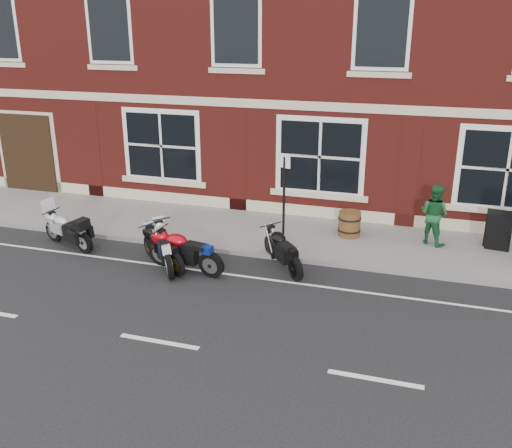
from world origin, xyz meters
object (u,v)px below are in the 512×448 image
at_px(moto_naked_black, 283,248).
at_px(moto_touring_silver, 67,228).
at_px(moto_sport_red, 184,250).
at_px(barrel_planter, 349,224).
at_px(moto_sport_silver, 166,245).
at_px(parking_sign, 284,194).
at_px(moto_sport_black, 163,247).
at_px(a_board_sign, 498,231).
at_px(pedestrian_right, 434,214).

bearing_deg(moto_naked_black, moto_touring_silver, 143.61).
bearing_deg(moto_sport_red, barrel_planter, -36.92).
distance_m(moto_sport_red, moto_sport_silver, 0.56).
bearing_deg(parking_sign, moto_touring_silver, -142.08).
bearing_deg(barrel_planter, parking_sign, -141.40).
bearing_deg(moto_sport_black, parking_sign, -17.12).
height_order(moto_sport_black, moto_sport_silver, moto_sport_silver).
height_order(moto_sport_black, a_board_sign, a_board_sign).
height_order(moto_sport_silver, moto_naked_black, moto_sport_silver).
bearing_deg(moto_sport_silver, barrel_planter, 4.84).
bearing_deg(a_board_sign, moto_naked_black, -145.45).
xyz_separation_m(moto_sport_black, a_board_sign, (7.81, 3.19, 0.12)).
xyz_separation_m(moto_touring_silver, moto_sport_red, (3.58, -0.52, 0.03)).
distance_m(moto_naked_black, a_board_sign, 5.57).
distance_m(pedestrian_right, parking_sign, 3.97).
distance_m(moto_touring_silver, moto_naked_black, 5.80).
xyz_separation_m(moto_touring_silver, parking_sign, (5.51, 1.42, 1.02)).
bearing_deg(a_board_sign, moto_touring_silver, -157.25).
bearing_deg(moto_touring_silver, moto_naked_black, -66.73).
bearing_deg(barrel_planter, moto_sport_black, -143.08).
bearing_deg(moto_touring_silver, barrel_planter, -49.31).
height_order(moto_sport_red, pedestrian_right, pedestrian_right).
relative_size(moto_touring_silver, moto_sport_silver, 0.99).
height_order(pedestrian_right, parking_sign, parking_sign).
bearing_deg(pedestrian_right, moto_naked_black, 66.61).
bearing_deg(moto_sport_black, pedestrian_right, -26.10).
distance_m(moto_naked_black, barrel_planter, 2.64).
bearing_deg(moto_touring_silver, moto_sport_silver, -76.95).
relative_size(moto_touring_silver, moto_naked_black, 1.13).
distance_m(moto_touring_silver, parking_sign, 5.78).
height_order(moto_touring_silver, parking_sign, parking_sign).
relative_size(moto_sport_black, pedestrian_right, 1.00).
xyz_separation_m(moto_sport_red, moto_naked_black, (2.21, 0.84, -0.03)).
distance_m(moto_naked_black, pedestrian_right, 4.20).
distance_m(moto_sport_red, moto_naked_black, 2.37).
height_order(moto_naked_black, a_board_sign, a_board_sign).
relative_size(pedestrian_right, parking_sign, 0.66).
distance_m(barrel_planter, parking_sign, 2.23).
xyz_separation_m(moto_sport_red, a_board_sign, (7.20, 3.31, 0.08)).
bearing_deg(a_board_sign, moto_sport_silver, -149.53).
distance_m(pedestrian_right, barrel_planter, 2.21).
relative_size(moto_naked_black, pedestrian_right, 0.99).
height_order(pedestrian_right, barrel_planter, pedestrian_right).
bearing_deg(moto_sport_black, moto_naked_black, -38.49).
bearing_deg(a_board_sign, moto_sport_black, -149.50).
distance_m(moto_sport_silver, parking_sign, 3.21).
relative_size(moto_sport_black, barrel_planter, 2.34).
xyz_separation_m(moto_touring_silver, pedestrian_right, (9.20, 2.75, 0.42)).
distance_m(moto_sport_red, parking_sign, 2.91).
relative_size(a_board_sign, parking_sign, 0.41).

